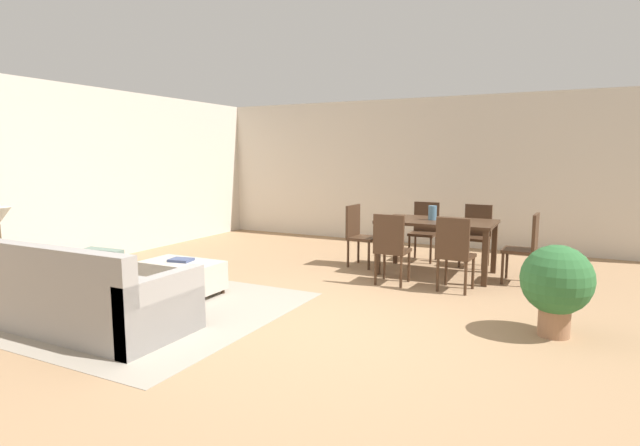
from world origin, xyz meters
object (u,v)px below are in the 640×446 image
at_px(dining_chair_head_east, 527,244).
at_px(book_on_ottoman, 181,260).
at_px(dining_chair_far_right, 476,232).
at_px(potted_plant, 557,283).
at_px(dining_chair_near_right, 454,250).
at_px(side_table, 3,267).
at_px(ottoman_table, 182,275).
at_px(couch, 85,299).
at_px(dining_table, 437,227).
at_px(vase_centerpiece, 432,213).
at_px(dining_chair_near_left, 391,245).
at_px(dining_chair_far_left, 425,228).
at_px(dining_chair_head_west, 359,232).

relative_size(dining_chair_head_east, book_on_ottoman, 3.54).
bearing_deg(dining_chair_far_right, potted_plant, -66.88).
relative_size(book_on_ottoman, potted_plant, 0.31).
xyz_separation_m(dining_chair_near_right, potted_plant, (1.15, -1.10, -0.02)).
distance_m(side_table, dining_chair_far_right, 6.16).
relative_size(dining_chair_near_right, dining_chair_far_right, 1.00).
relative_size(ottoman_table, potted_plant, 1.11).
bearing_deg(couch, dining_chair_near_right, 45.28).
height_order(side_table, dining_table, dining_table).
height_order(dining_chair_far_right, vase_centerpiece, vase_centerpiece).
bearing_deg(dining_table, dining_chair_far_right, 63.09).
xyz_separation_m(dining_chair_near_left, book_on_ottoman, (-2.10, -1.53, -0.11)).
relative_size(ottoman_table, dining_chair_head_east, 1.03).
bearing_deg(dining_chair_near_right, vase_centerpiece, 120.05).
bearing_deg(dining_chair_far_left, dining_chair_head_east, -29.38).
bearing_deg(dining_chair_far_left, vase_centerpiece, -68.82).
height_order(vase_centerpiece, book_on_ottoman, vase_centerpiece).
xyz_separation_m(dining_chair_near_left, dining_chair_head_west, (-0.79, 0.85, 0.00)).
xyz_separation_m(ottoman_table, vase_centerpiece, (2.40, 2.41, 0.63)).
bearing_deg(dining_chair_near_left, book_on_ottoman, -143.92).
bearing_deg(vase_centerpiece, dining_chair_head_west, -178.62).
height_order(side_table, dining_chair_near_left, dining_chair_near_left).
relative_size(dining_table, dining_chair_head_west, 1.70).
bearing_deg(dining_chair_near_right, dining_chair_near_left, -178.23).
distance_m(dining_chair_far_right, dining_chair_head_west, 1.77).
distance_m(side_table, dining_table, 5.31).
bearing_deg(dining_chair_far_right, dining_chair_near_right, -89.33).
xyz_separation_m(dining_chair_head_west, potted_plant, (2.74, -1.93, -0.02)).
bearing_deg(dining_chair_head_west, dining_chair_near_right, -27.41).
bearing_deg(book_on_ottoman, potted_plant, 6.42).
bearing_deg(dining_chair_far_left, dining_chair_near_left, -89.28).
bearing_deg(dining_chair_head_east, dining_table, 178.29).
relative_size(dining_chair_head_east, dining_chair_head_west, 1.00).
bearing_deg(dining_chair_head_east, dining_chair_far_right, 132.76).
xyz_separation_m(dining_table, potted_plant, (1.58, -1.95, -0.16)).
distance_m(ottoman_table, dining_chair_near_left, 2.61).
bearing_deg(dining_chair_near_right, dining_table, 116.51).
xyz_separation_m(dining_chair_near_right, book_on_ottoman, (-2.90, -1.56, -0.11)).
distance_m(dining_chair_far_left, dining_chair_far_right, 0.80).
distance_m(dining_chair_head_east, vase_centerpiece, 1.29).
height_order(dining_chair_near_left, vase_centerpiece, vase_centerpiece).
xyz_separation_m(dining_chair_far_left, book_on_ottoman, (-2.08, -3.25, -0.11)).
xyz_separation_m(dining_chair_far_right, potted_plant, (1.17, -2.74, -0.02)).
bearing_deg(dining_chair_near_right, potted_plant, -43.71).
height_order(dining_chair_near_left, potted_plant, dining_chair_near_left).
bearing_deg(dining_chair_head_west, dining_chair_head_east, -0.29).
xyz_separation_m(dining_chair_far_left, dining_chair_head_west, (-0.77, -0.87, 0.00)).
height_order(dining_chair_far_left, vase_centerpiece, vase_centerpiece).
xyz_separation_m(book_on_ottoman, potted_plant, (4.05, 0.46, 0.09)).
distance_m(dining_chair_near_right, dining_chair_head_west, 1.79).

